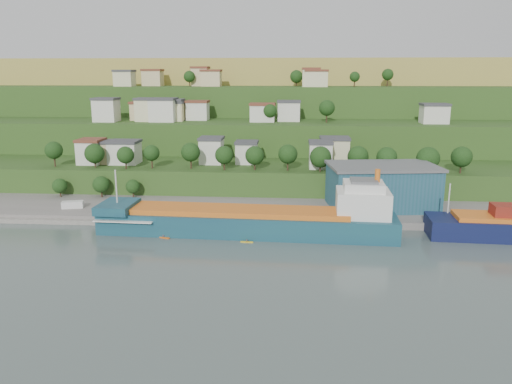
# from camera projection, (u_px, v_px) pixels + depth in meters

# --- Properties ---
(ground) EXTENTS (500.00, 500.00, 0.00)m
(ground) POSITION_uv_depth(u_px,v_px,m) (235.00, 245.00, 121.47)
(ground) COLOR #4A5A56
(ground) RESTS_ON ground
(quay) EXTENTS (220.00, 26.00, 4.00)m
(quay) POSITION_uv_depth(u_px,v_px,m) (313.00, 215.00, 147.19)
(quay) COLOR slate
(quay) RESTS_ON ground
(pebble_beach) EXTENTS (40.00, 18.00, 2.40)m
(pebble_beach) POSITION_uv_depth(u_px,v_px,m) (58.00, 215.00, 146.80)
(pebble_beach) COLOR slate
(pebble_beach) RESTS_ON ground
(hillside) EXTENTS (360.00, 211.06, 96.00)m
(hillside) POSITION_uv_depth(u_px,v_px,m) (269.00, 146.00, 285.10)
(hillside) COLOR #284719
(hillside) RESTS_ON ground
(cargo_ship_near) EXTENTS (77.28, 15.31, 19.75)m
(cargo_ship_near) POSITION_uv_depth(u_px,v_px,m) (256.00, 222.00, 129.23)
(cargo_ship_near) COLOR #153A50
(cargo_ship_near) RESTS_ON ground
(warehouse) EXTENTS (33.20, 22.86, 12.80)m
(warehouse) POSITION_uv_depth(u_px,v_px,m) (382.00, 186.00, 146.70)
(warehouse) COLOR #1F4F5D
(warehouse) RESTS_ON quay
(caravan) EXTENTS (6.47, 3.96, 2.81)m
(caravan) POSITION_uv_depth(u_px,v_px,m) (73.00, 206.00, 147.25)
(caravan) COLOR silver
(caravan) RESTS_ON pebble_beach
(dinghy) EXTENTS (3.80, 2.53, 0.71)m
(dinghy) POSITION_uv_depth(u_px,v_px,m) (98.00, 217.00, 140.04)
(dinghy) COLOR silver
(dinghy) RESTS_ON pebble_beach
(kayak_orange) EXTENTS (3.48, 1.76, 0.87)m
(kayak_orange) POSITION_uv_depth(u_px,v_px,m) (163.00, 237.00, 126.54)
(kayak_orange) COLOR orange
(kayak_orange) RESTS_ON ground
(kayak_yellow) EXTENTS (3.15, 0.76, 0.78)m
(kayak_yellow) POSITION_uv_depth(u_px,v_px,m) (247.00, 241.00, 123.26)
(kayak_yellow) COLOR yellow
(kayak_yellow) RESTS_ON ground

